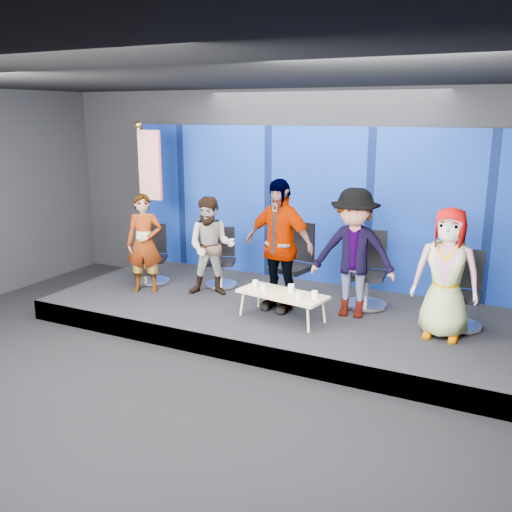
# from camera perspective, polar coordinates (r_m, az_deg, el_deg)

# --- Properties ---
(ground) EXTENTS (10.00, 10.00, 0.00)m
(ground) POSITION_cam_1_polar(r_m,az_deg,el_deg) (6.70, -6.59, -13.66)
(ground) COLOR black
(ground) RESTS_ON ground
(room_walls) EXTENTS (10.02, 8.02, 3.51)m
(room_walls) POSITION_cam_1_polar(r_m,az_deg,el_deg) (5.97, -7.25, 7.43)
(room_walls) COLOR black
(room_walls) RESTS_ON ground
(riser) EXTENTS (7.00, 3.00, 0.30)m
(riser) POSITION_cam_1_polar(r_m,az_deg,el_deg) (8.65, 2.48, -5.89)
(riser) COLOR black
(riser) RESTS_ON ground
(backdrop) EXTENTS (7.00, 0.08, 2.60)m
(backdrop) POSITION_cam_1_polar(r_m,az_deg,el_deg) (9.59, 6.14, 5.00)
(backdrop) COLOR navy
(backdrop) RESTS_ON riser
(chair_a) EXTENTS (0.73, 0.73, 0.98)m
(chair_a) POSITION_cam_1_polar(r_m,az_deg,el_deg) (9.83, -10.21, -0.75)
(chair_a) COLOR silver
(chair_a) RESTS_ON riser
(panelist_a) EXTENTS (0.68, 0.58, 1.58)m
(panelist_a) POSITION_cam_1_polar(r_m,az_deg,el_deg) (9.25, -11.10, 1.25)
(panelist_a) COLOR black
(panelist_a) RESTS_ON riser
(chair_b) EXTENTS (0.70, 0.70, 0.97)m
(chair_b) POSITION_cam_1_polar(r_m,az_deg,el_deg) (9.50, -3.45, -1.10)
(chair_b) COLOR silver
(chair_b) RESTS_ON riser
(panelist_b) EXTENTS (0.92, 0.82, 1.56)m
(panelist_b) POSITION_cam_1_polar(r_m,az_deg,el_deg) (8.93, -4.49, 0.96)
(panelist_b) COLOR black
(panelist_b) RESTS_ON riser
(chair_c) EXTENTS (0.77, 0.77, 1.19)m
(chair_c) POSITION_cam_1_polar(r_m,az_deg,el_deg) (8.79, 3.68, -1.88)
(chair_c) COLOR silver
(chair_c) RESTS_ON riser
(panelist_c) EXTENTS (1.19, 0.64, 1.93)m
(panelist_c) POSITION_cam_1_polar(r_m,az_deg,el_deg) (8.19, 2.28, 1.08)
(panelist_c) COLOR black
(panelist_c) RESTS_ON riser
(chair_d) EXTENTS (0.70, 0.70, 1.13)m
(chair_d) POSITION_cam_1_polar(r_m,az_deg,el_deg) (8.63, 11.06, -2.57)
(chair_d) COLOR silver
(chair_d) RESTS_ON riser
(panelist_d) EXTENTS (1.25, 0.81, 1.83)m
(panelist_d) POSITION_cam_1_polar(r_m,az_deg,el_deg) (8.04, 9.73, 0.27)
(panelist_d) COLOR black
(panelist_d) RESTS_ON riser
(chair_e) EXTENTS (0.59, 0.59, 1.04)m
(chair_e) POSITION_cam_1_polar(r_m,az_deg,el_deg) (8.14, 19.90, -4.40)
(chair_e) COLOR silver
(chair_e) RESTS_ON riser
(panelist_e) EXTENTS (0.83, 0.54, 1.69)m
(panelist_e) POSITION_cam_1_polar(r_m,az_deg,el_deg) (7.57, 18.51, -1.69)
(panelist_e) COLOR black
(panelist_e) RESTS_ON riser
(coffee_table) EXTENTS (1.32, 0.73, 0.38)m
(coffee_table) POSITION_cam_1_polar(r_m,az_deg,el_deg) (7.95, 2.64, -3.91)
(coffee_table) COLOR tan
(coffee_table) RESTS_ON riser
(mug_a) EXTENTS (0.08, 0.08, 0.09)m
(mug_a) POSITION_cam_1_polar(r_m,az_deg,el_deg) (8.21, -0.08, -2.74)
(mug_a) COLOR white
(mug_a) RESTS_ON coffee_table
(mug_b) EXTENTS (0.08, 0.08, 0.09)m
(mug_b) POSITION_cam_1_polar(r_m,az_deg,el_deg) (8.00, 0.72, -3.20)
(mug_b) COLOR white
(mug_b) RESTS_ON coffee_table
(mug_c) EXTENTS (0.09, 0.09, 0.10)m
(mug_c) POSITION_cam_1_polar(r_m,az_deg,el_deg) (7.98, 3.54, -3.21)
(mug_c) COLOR white
(mug_c) RESTS_ON coffee_table
(mug_d) EXTENTS (0.08, 0.08, 0.09)m
(mug_d) POSITION_cam_1_polar(r_m,az_deg,el_deg) (7.70, 4.29, -3.94)
(mug_d) COLOR white
(mug_d) RESTS_ON coffee_table
(mug_e) EXTENTS (0.09, 0.09, 0.10)m
(mug_e) POSITION_cam_1_polar(r_m,az_deg,el_deg) (7.72, 5.88, -3.87)
(mug_e) COLOR white
(mug_e) RESTS_ON coffee_table
(flag_stand) EXTENTS (0.61, 0.36, 2.67)m
(flag_stand) POSITION_cam_1_polar(r_m,az_deg,el_deg) (10.06, -10.80, 5.93)
(flag_stand) COLOR black
(flag_stand) RESTS_ON riser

